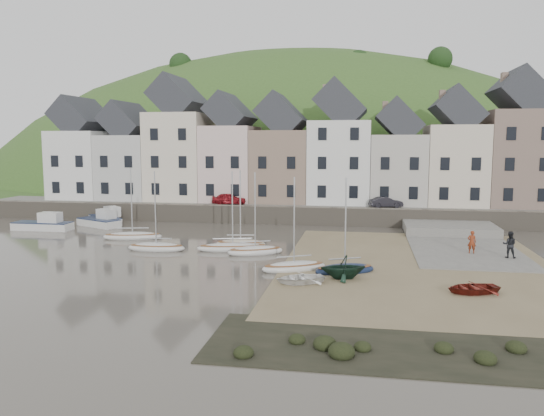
% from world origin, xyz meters
% --- Properties ---
extents(ground, '(160.00, 160.00, 0.00)m').
position_xyz_m(ground, '(0.00, 0.00, 0.00)').
color(ground, '#464037').
rests_on(ground, ground).
extents(quay_land, '(90.00, 30.00, 1.50)m').
position_xyz_m(quay_land, '(0.00, 32.00, 0.75)').
color(quay_land, '#3A5B24').
rests_on(quay_land, ground).
extents(quay_street, '(70.00, 7.00, 0.10)m').
position_xyz_m(quay_street, '(0.00, 20.50, 1.55)').
color(quay_street, slate).
rests_on(quay_street, quay_land).
extents(seawall, '(70.00, 1.20, 1.80)m').
position_xyz_m(seawall, '(0.00, 17.00, 0.90)').
color(seawall, slate).
rests_on(seawall, ground).
extents(beach, '(18.00, 26.00, 0.06)m').
position_xyz_m(beach, '(11.00, 0.00, 0.03)').
color(beach, '#776648').
rests_on(beach, ground).
extents(slipway, '(8.00, 18.00, 0.12)m').
position_xyz_m(slipway, '(15.00, 8.00, 0.06)').
color(slipway, slate).
rests_on(slipway, ground).
extents(hillside, '(134.40, 84.00, 84.00)m').
position_xyz_m(hillside, '(-5.00, 60.00, -17.99)').
color(hillside, '#3A5B24').
rests_on(hillside, ground).
extents(townhouse_terrace, '(61.05, 8.00, 13.93)m').
position_xyz_m(townhouse_terrace, '(1.76, 24.00, 7.32)').
color(townhouse_terrace, silver).
rests_on(townhouse_terrace, quay_land).
extents(sailboat_0, '(5.26, 2.67, 6.32)m').
position_xyz_m(sailboat_0, '(-12.26, 6.49, 0.26)').
color(sailboat_0, silver).
rests_on(sailboat_0, ground).
extents(sailboat_1, '(4.56, 1.80, 6.32)m').
position_xyz_m(sailboat_1, '(-8.37, 2.12, 0.26)').
color(sailboat_1, silver).
rests_on(sailboat_1, ground).
extents(sailboat_2, '(4.17, 2.13, 6.32)m').
position_xyz_m(sailboat_2, '(-2.31, 4.66, 0.27)').
color(sailboat_2, beige).
rests_on(sailboat_2, ground).
extents(sailboat_3, '(4.47, 3.15, 6.32)m').
position_xyz_m(sailboat_3, '(-0.60, 2.11, 0.26)').
color(sailboat_3, silver).
rests_on(sailboat_3, ground).
extents(sailboat_4, '(5.72, 2.77, 6.32)m').
position_xyz_m(sailboat_4, '(-2.56, 3.06, 0.26)').
color(sailboat_4, silver).
rests_on(sailboat_4, ground).
extents(sailboat_5, '(4.26, 3.07, 6.32)m').
position_xyz_m(sailboat_5, '(6.21, -2.70, 0.27)').
color(sailboat_5, '#152242').
rests_on(sailboat_5, ground).
extents(sailboat_6, '(4.57, 3.31, 6.32)m').
position_xyz_m(sailboat_6, '(2.92, -2.57, 0.26)').
color(sailboat_6, silver).
rests_on(sailboat_6, ground).
extents(motorboat_0, '(5.13, 3.70, 1.70)m').
position_xyz_m(motorboat_0, '(-18.31, 12.54, 0.58)').
color(motorboat_0, silver).
rests_on(motorboat_0, ground).
extents(motorboat_1, '(5.60, 1.76, 1.70)m').
position_xyz_m(motorboat_1, '(-22.49, 9.55, 0.58)').
color(motorboat_1, silver).
rests_on(motorboat_1, ground).
extents(motorboat_2, '(4.87, 4.82, 1.70)m').
position_xyz_m(motorboat_2, '(-18.54, 14.32, 0.58)').
color(motorboat_2, silver).
rests_on(motorboat_2, ground).
extents(rowboat_white, '(3.52, 3.12, 0.60)m').
position_xyz_m(rowboat_white, '(3.69, -5.85, 0.36)').
color(rowboat_white, white).
rests_on(rowboat_white, beach).
extents(rowboat_green, '(3.30, 3.05, 1.45)m').
position_xyz_m(rowboat_green, '(6.16, -4.34, 0.78)').
color(rowboat_green, black).
rests_on(rowboat_green, beach).
extents(rowboat_red, '(3.44, 2.93, 0.61)m').
position_xyz_m(rowboat_red, '(13.29, -6.34, 0.36)').
color(rowboat_red, maroon).
rests_on(rowboat_red, beach).
extents(person_red, '(0.64, 0.44, 1.69)m').
position_xyz_m(person_red, '(15.23, 4.54, 0.97)').
color(person_red, maroon).
rests_on(person_red, slipway).
extents(person_dark, '(1.06, 0.91, 1.90)m').
position_xyz_m(person_dark, '(17.58, 3.38, 1.07)').
color(person_dark, black).
rests_on(person_dark, slipway).
extents(car_left, '(3.87, 2.23, 1.24)m').
position_xyz_m(car_left, '(-7.02, 19.50, 2.22)').
color(car_left, maroon).
rests_on(car_left, quay_street).
extents(car_right, '(3.56, 2.07, 1.11)m').
position_xyz_m(car_right, '(9.51, 19.50, 2.15)').
color(car_right, black).
rests_on(car_right, quay_street).
extents(shore_rocks, '(14.00, 6.00, 0.69)m').
position_xyz_m(shore_rocks, '(7.93, -15.38, 0.10)').
color(shore_rocks, black).
rests_on(shore_rocks, ground).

